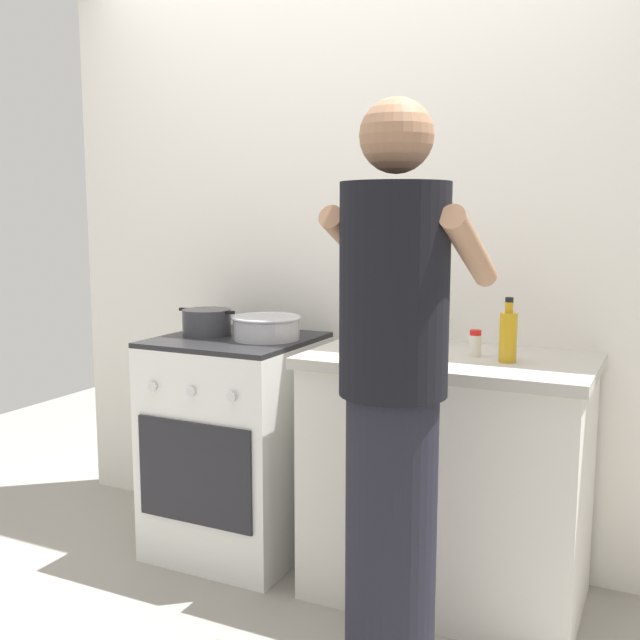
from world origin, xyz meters
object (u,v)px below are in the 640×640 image
(stove_range, at_px, (237,444))
(mixing_bowl, at_px, (266,327))
(person, at_px, (393,408))
(pot, at_px, (207,322))
(utensil_crock, at_px, (405,316))
(oil_bottle, at_px, (508,336))
(spice_bottle, at_px, (475,344))

(stove_range, relative_size, mixing_bowl, 3.21)
(stove_range, xyz_separation_m, person, (0.92, -0.63, 0.41))
(pot, relative_size, utensil_crock, 0.83)
(pot, distance_m, person, 1.24)
(utensil_crock, distance_m, oil_bottle, 0.50)
(person, bearing_deg, utensil_crock, 107.55)
(stove_range, relative_size, utensil_crock, 2.81)
(oil_bottle, distance_m, person, 0.64)
(spice_bottle, relative_size, person, 0.06)
(pot, xyz_separation_m, oil_bottle, (1.25, -0.03, 0.04))
(utensil_crock, distance_m, person, 0.87)
(person, bearing_deg, stove_range, 145.71)
(mixing_bowl, relative_size, utensil_crock, 0.88)
(mixing_bowl, height_order, spice_bottle, mixing_bowl)
(pot, bearing_deg, person, -30.76)
(spice_bottle, height_order, person, person)
(stove_range, height_order, spice_bottle, spice_bottle)
(pot, distance_m, utensil_crock, 0.82)
(pot, height_order, oil_bottle, oil_bottle)
(utensil_crock, xyz_separation_m, person, (0.26, -0.82, -0.14))
(oil_bottle, bearing_deg, stove_range, 178.42)
(stove_range, relative_size, pot, 3.38)
(pot, xyz_separation_m, spice_bottle, (1.12, 0.02, -0.01))
(mixing_bowl, relative_size, oil_bottle, 1.27)
(utensil_crock, bearing_deg, spice_bottle, -27.39)
(mixing_bowl, distance_m, spice_bottle, 0.84)
(utensil_crock, bearing_deg, pot, -166.96)
(pot, bearing_deg, spice_bottle, 0.96)
(mixing_bowl, xyz_separation_m, spice_bottle, (0.84, 0.01, -0.01))
(mixing_bowl, xyz_separation_m, person, (0.78, -0.64, -0.09))
(mixing_bowl, bearing_deg, spice_bottle, 0.47)
(spice_bottle, bearing_deg, pot, -179.04)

